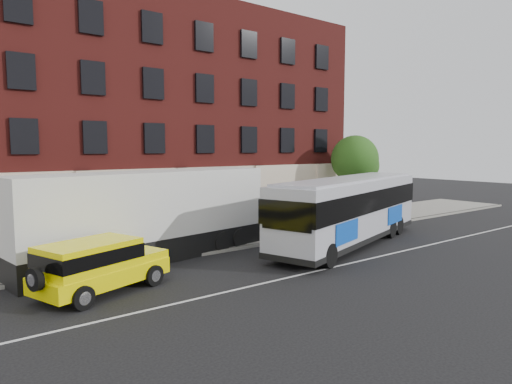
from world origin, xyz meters
TOP-DOWN VIEW (x-y plane):
  - ground at (0.00, 0.00)m, footprint 120.00×120.00m
  - sidewalk at (0.00, 9.00)m, footprint 60.00×6.00m
  - kerb at (0.00, 6.00)m, footprint 60.00×0.25m
  - lane_line at (0.00, 0.50)m, footprint 60.00×0.12m
  - building at (-0.01, 16.92)m, footprint 30.00×12.10m
  - sign_pole at (-8.50, 6.15)m, footprint 0.30×0.20m
  - street_tree at (13.54, 9.48)m, footprint 3.60×3.60m
  - city_bus at (5.89, 3.31)m, footprint 13.86×6.84m
  - yellow_suv at (-8.10, 3.23)m, footprint 5.34×3.52m
  - shipping_container at (-4.43, 6.80)m, footprint 13.03×4.59m

SIDE VIEW (x-z plane):
  - ground at x=0.00m, z-range 0.00..0.00m
  - lane_line at x=0.00m, z-range 0.00..0.01m
  - sidewalk at x=0.00m, z-range 0.00..0.15m
  - kerb at x=0.00m, z-range 0.00..0.15m
  - yellow_suv at x=-8.10m, z-range 0.15..2.13m
  - sign_pole at x=-8.50m, z-range 0.20..2.70m
  - city_bus at x=5.89m, z-range 0.19..3.92m
  - shipping_container at x=-4.43m, z-range -0.02..4.24m
  - street_tree at x=13.54m, z-range 1.31..7.51m
  - building at x=-0.01m, z-range 0.08..15.08m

